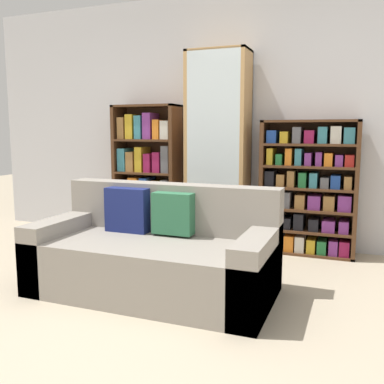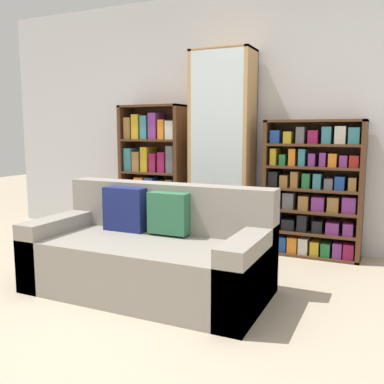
{
  "view_description": "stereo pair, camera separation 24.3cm",
  "coord_description": "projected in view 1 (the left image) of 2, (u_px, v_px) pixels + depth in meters",
  "views": [
    {
      "loc": [
        1.27,
        -2.31,
        1.23
      ],
      "look_at": [
        -0.12,
        1.27,
        0.68
      ],
      "focal_mm": 40.0,
      "sensor_mm": 36.0,
      "label": 1
    },
    {
      "loc": [
        1.49,
        -2.21,
        1.23
      ],
      "look_at": [
        -0.12,
        1.27,
        0.68
      ],
      "focal_mm": 40.0,
      "sensor_mm": 36.0,
      "label": 2
    }
  ],
  "objects": [
    {
      "name": "ground_plane",
      "position": [
        138.0,
        324.0,
        2.76
      ],
      "size": [
        16.0,
        16.0,
        0.0
      ],
      "primitive_type": "plane",
      "color": "tan"
    },
    {
      "name": "display_cabinet",
      "position": [
        218.0,
        151.0,
        4.54
      ],
      "size": [
        0.64,
        0.36,
        2.06
      ],
      "color": "tan",
      "rests_on": "ground"
    },
    {
      "name": "couch",
      "position": [
        155.0,
        255.0,
        3.29
      ],
      "size": [
        1.81,
        0.88,
        0.81
      ],
      "color": "gray",
      "rests_on": "ground"
    },
    {
      "name": "wine_bottle",
      "position": [
        236.0,
        245.0,
        4.1
      ],
      "size": [
        0.08,
        0.08,
        0.35
      ],
      "color": "#192333",
      "rests_on": "ground"
    },
    {
      "name": "bookshelf_left",
      "position": [
        147.0,
        174.0,
        4.9
      ],
      "size": [
        0.76,
        0.32,
        1.52
      ],
      "color": "#4C2D19",
      "rests_on": "ground"
    },
    {
      "name": "bookshelf_right",
      "position": [
        308.0,
        190.0,
        4.27
      ],
      "size": [
        0.94,
        0.32,
        1.34
      ],
      "color": "#4C2D19",
      "rests_on": "ground"
    },
    {
      "name": "wall_back",
      "position": [
        235.0,
        120.0,
        4.66
      ],
      "size": [
        6.27,
        0.06,
        2.7
      ],
      "color": "silver",
      "rests_on": "ground"
    }
  ]
}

